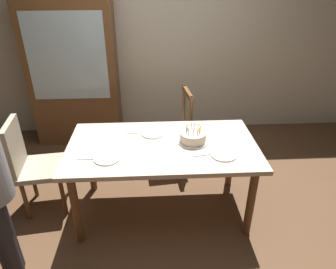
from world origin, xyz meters
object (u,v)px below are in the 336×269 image
(dining_table, at_px, (163,153))
(chair_upholstered, at_px, (31,162))
(plate_near_celebrant, at_px, (107,158))
(birthday_cake, at_px, (193,137))
(plate_far_side, at_px, (153,133))
(china_cabinet, at_px, (74,72))
(chair_spindle_back, at_px, (172,131))
(plate_near_guest, at_px, (224,155))

(dining_table, xyz_separation_m, chair_upholstered, (-1.23, 0.12, -0.13))
(plate_near_celebrant, xyz_separation_m, chair_upholstered, (-0.77, 0.32, -0.22))
(dining_table, height_order, birthday_cake, birthday_cake)
(dining_table, xyz_separation_m, birthday_cake, (0.28, 0.03, 0.14))
(plate_far_side, xyz_separation_m, china_cabinet, (-1.00, 1.35, 0.20))
(chair_upholstered, bearing_deg, chair_spindle_back, 25.87)
(birthday_cake, relative_size, plate_far_side, 1.27)
(birthday_cake, height_order, china_cabinet, china_cabinet)
(plate_near_guest, xyz_separation_m, china_cabinet, (-1.59, 1.77, 0.20))
(plate_near_celebrant, bearing_deg, chair_upholstered, 157.22)
(plate_far_side, height_order, plate_near_guest, same)
(plate_far_side, xyz_separation_m, chair_spindle_back, (0.23, 0.58, -0.30))
(plate_near_celebrant, height_order, plate_near_guest, same)
(birthday_cake, height_order, chair_upholstered, chair_upholstered)
(dining_table, xyz_separation_m, plate_far_side, (-0.08, 0.21, 0.09))
(chair_spindle_back, bearing_deg, plate_far_side, -111.72)
(dining_table, bearing_deg, plate_near_guest, -22.24)
(birthday_cake, xyz_separation_m, plate_near_guest, (0.23, -0.24, -0.04))
(birthday_cake, height_order, plate_near_guest, birthday_cake)
(dining_table, bearing_deg, chair_upholstered, 174.65)
(chair_upholstered, bearing_deg, plate_near_celebrant, -22.78)
(plate_far_side, relative_size, chair_spindle_back, 0.23)
(dining_table, bearing_deg, china_cabinet, 124.78)
(chair_spindle_back, relative_size, china_cabinet, 0.50)
(dining_table, bearing_deg, plate_near_celebrant, -155.96)
(plate_near_celebrant, xyz_separation_m, plate_near_guest, (0.97, 0.00, 0.00))
(plate_near_celebrant, height_order, china_cabinet, china_cabinet)
(chair_spindle_back, height_order, chair_upholstered, same)
(plate_far_side, distance_m, china_cabinet, 1.69)
(plate_near_guest, bearing_deg, chair_spindle_back, 110.05)
(plate_far_side, xyz_separation_m, plate_near_guest, (0.59, -0.41, 0.00))
(chair_spindle_back, height_order, china_cabinet, china_cabinet)
(plate_near_celebrant, relative_size, china_cabinet, 0.12)
(plate_near_guest, bearing_deg, birthday_cake, 134.41)
(plate_near_guest, bearing_deg, china_cabinet, 132.00)
(dining_table, xyz_separation_m, chair_spindle_back, (0.15, 0.78, -0.20))
(dining_table, relative_size, plate_near_celebrant, 7.68)
(birthday_cake, distance_m, chair_upholstered, 1.53)
(plate_far_side, bearing_deg, dining_table, -67.83)
(plate_near_guest, bearing_deg, chair_upholstered, 169.49)
(dining_table, relative_size, china_cabinet, 0.89)
(dining_table, distance_m, birthday_cake, 0.31)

